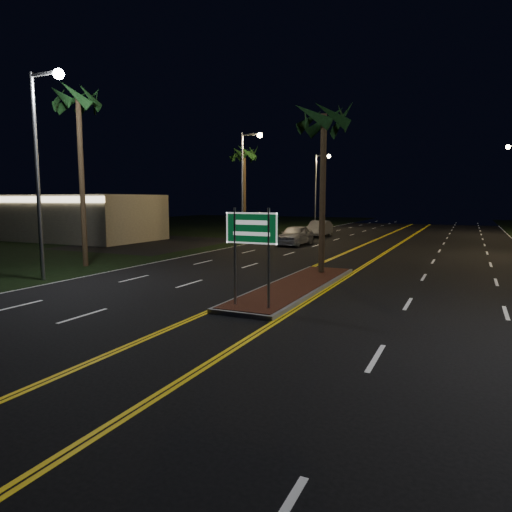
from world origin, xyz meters
The scene contains 13 objects.
ground centered at (0.00, 0.00, 0.00)m, with size 120.00×120.00×0.00m, color black.
grass_left centered at (-30.00, 25.00, 0.00)m, with size 40.00×110.00×0.01m, color black.
median_island centered at (0.00, 7.00, 0.08)m, with size 2.25×10.25×0.17m.
highway_sign centered at (0.00, 2.80, 2.40)m, with size 1.80×0.08×3.20m.
commercial_building centered at (-26.00, 19.99, 2.00)m, with size 15.00×8.12×4.00m.
streetlight_left_near centered at (-10.61, 4.00, 5.66)m, with size 1.91×0.44×9.00m.
streetlight_left_mid centered at (-10.61, 24.00, 5.66)m, with size 1.91×0.44×9.00m.
streetlight_left_far centered at (-10.61, 44.00, 5.66)m, with size 1.91×0.44×9.00m.
palm_median centered at (0.00, 10.50, 7.28)m, with size 2.40×2.40×8.30m.
palm_left_near centered at (-12.50, 8.00, 8.68)m, with size 2.40×2.40×9.80m.
palm_left_far centered at (-12.80, 28.00, 7.75)m, with size 2.40×2.40×8.80m.
car_near centered at (-6.21, 23.74, 0.92)m, with size 2.37×5.53×1.84m, color #B9BAC0.
car_far centered at (-7.02, 32.76, 0.89)m, with size 2.29×5.34×1.78m, color #B1B4BC.
Camera 1 is at (6.27, -10.30, 3.62)m, focal length 32.00 mm.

